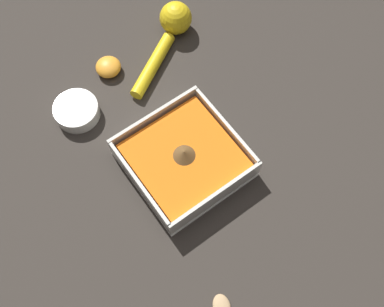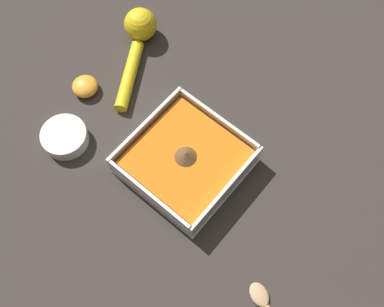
% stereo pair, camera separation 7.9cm
% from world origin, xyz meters
% --- Properties ---
extents(ground_plane, '(4.00, 4.00, 0.00)m').
position_xyz_m(ground_plane, '(0.00, 0.00, 0.00)').
color(ground_plane, '#332D28').
extents(square_dish, '(0.19, 0.19, 0.05)m').
position_xyz_m(square_dish, '(-0.02, -0.00, 0.02)').
color(square_dish, silver).
rests_on(square_dish, ground_plane).
extents(spice_bowl, '(0.08, 0.08, 0.03)m').
position_xyz_m(spice_bowl, '(0.08, -0.20, 0.01)').
color(spice_bowl, silver).
rests_on(spice_bowl, ground_plane).
extents(lemon_squeezer, '(0.20, 0.14, 0.07)m').
position_xyz_m(lemon_squeezer, '(-0.16, -0.25, 0.03)').
color(lemon_squeezer, yellow).
rests_on(lemon_squeezer, ground_plane).
extents(lemon_half, '(0.05, 0.05, 0.03)m').
position_xyz_m(lemon_half, '(-0.02, -0.25, 0.01)').
color(lemon_half, orange).
rests_on(lemon_half, ground_plane).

